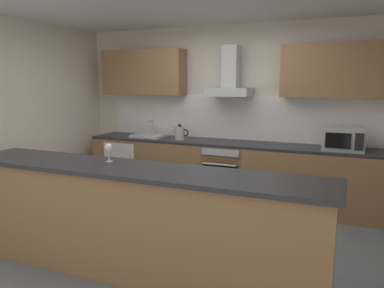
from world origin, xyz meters
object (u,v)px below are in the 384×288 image
(oven, at_px, (226,172))
(range_hood, at_px, (230,80))
(refrigerator, at_px, (129,164))
(sink, at_px, (149,135))
(kettle, at_px, (180,133))
(wine_glass, at_px, (109,149))
(microwave, at_px, (344,139))

(oven, relative_size, range_hood, 1.11)
(oven, bearing_deg, refrigerator, -179.91)
(sink, xyz_separation_m, range_hood, (1.28, 0.12, 0.86))
(sink, height_order, kettle, sink)
(sink, distance_m, range_hood, 1.55)
(kettle, bearing_deg, range_hood, 12.67)
(wine_glass, bearing_deg, sink, 110.11)
(microwave, bearing_deg, range_hood, 174.26)
(microwave, height_order, range_hood, range_hood)
(oven, xyz_separation_m, refrigerator, (-1.66, -0.00, -0.03))
(microwave, height_order, wine_glass, microwave)
(refrigerator, height_order, kettle, kettle)
(oven, xyz_separation_m, range_hood, (0.00, 0.13, 1.33))
(oven, relative_size, wine_glass, 4.50)
(sink, distance_m, wine_glass, 2.36)
(oven, height_order, kettle, kettle)
(wine_glass, bearing_deg, kettle, 96.67)
(oven, bearing_deg, sink, 179.51)
(microwave, bearing_deg, oven, 178.98)
(kettle, xyz_separation_m, wine_glass, (0.25, -2.16, 0.13))
(microwave, xyz_separation_m, wine_glass, (-2.04, -2.17, 0.09))
(microwave, height_order, sink, microwave)
(sink, xyz_separation_m, wine_glass, (0.81, -2.21, 0.21))
(microwave, bearing_deg, kettle, -179.85)
(refrigerator, distance_m, kettle, 1.10)
(microwave, distance_m, wine_glass, 2.98)
(refrigerator, height_order, microwave, microwave)
(sink, height_order, wine_glass, wine_glass)
(oven, bearing_deg, range_hood, 90.00)
(microwave, distance_m, kettle, 2.29)
(oven, distance_m, microwave, 1.67)
(oven, distance_m, range_hood, 1.33)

